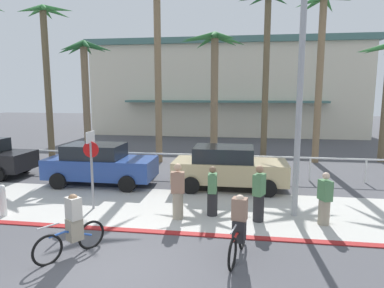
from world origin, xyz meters
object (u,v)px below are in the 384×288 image
at_px(bollard_0, 3,200).
at_px(palm_tree_5, 266,36).
at_px(palm_tree_2, 85,73).
at_px(car_blue_1, 100,164).
at_px(stop_sign_bike_lane, 91,159).
at_px(streetlight_curb, 302,75).
at_px(pedestrian_3, 325,201).
at_px(car_tan_2, 228,167).
at_px(cyclist_red_1, 239,228).
at_px(pedestrian_2, 178,194).
at_px(pedestrian_1, 212,193).
at_px(palm_tree_6, 321,43).
at_px(palm_tree_4, 214,65).
at_px(pedestrian_0, 259,196).
at_px(palm_tree_3, 158,38).
at_px(cyclist_blue_0, 73,227).
at_px(palm_tree_1, 46,49).

bearing_deg(bollard_0, palm_tree_5, 52.92).
bearing_deg(palm_tree_2, car_blue_1, -58.88).
height_order(stop_sign_bike_lane, palm_tree_5, palm_tree_5).
distance_m(streetlight_curb, pedestrian_3, 3.66).
relative_size(car_tan_2, cyclist_red_1, 2.45).
bearing_deg(pedestrian_2, pedestrian_1, 22.64).
bearing_deg(bollard_0, pedestrian_2, 6.06).
relative_size(car_tan_2, pedestrian_1, 2.81).
xyz_separation_m(palm_tree_6, car_blue_1, (-9.67, -5.98, -5.41)).
xyz_separation_m(palm_tree_5, palm_tree_6, (2.70, -1.34, -0.61)).
distance_m(palm_tree_4, pedestrian_2, 8.10).
xyz_separation_m(cyclist_red_1, pedestrian_0, (0.55, 2.22, 0.09)).
height_order(palm_tree_3, pedestrian_0, palm_tree_3).
bearing_deg(streetlight_curb, pedestrian_3, -27.19).
distance_m(cyclist_blue_0, cyclist_red_1, 3.88).
xyz_separation_m(stop_sign_bike_lane, pedestrian_0, (5.30, -0.33, -0.89)).
height_order(palm_tree_3, pedestrian_2, palm_tree_3).
distance_m(palm_tree_1, car_tan_2, 12.58).
bearing_deg(stop_sign_bike_lane, car_tan_2, 35.23).
distance_m(palm_tree_3, pedestrian_0, 11.08).
distance_m(streetlight_curb, palm_tree_2, 11.66).
height_order(bollard_0, palm_tree_4, palm_tree_4).
bearing_deg(stop_sign_bike_lane, pedestrian_1, -0.60).
xyz_separation_m(streetlight_curb, pedestrian_1, (-2.51, -0.13, -3.56)).
relative_size(palm_tree_1, palm_tree_3, 0.90).
bearing_deg(palm_tree_6, pedestrian_3, -99.52).
bearing_deg(streetlight_curb, bollard_0, -172.83).
height_order(palm_tree_4, car_blue_1, palm_tree_4).
relative_size(palm_tree_4, pedestrian_2, 3.85).
distance_m(bollard_0, cyclist_red_1, 7.38).
bearing_deg(palm_tree_6, palm_tree_5, 153.63).
height_order(palm_tree_6, car_blue_1, palm_tree_6).
relative_size(palm_tree_4, pedestrian_1, 4.22).
xyz_separation_m(bollard_0, pedestrian_0, (7.77, 0.70, 0.27)).
bearing_deg(palm_tree_2, cyclist_red_1, -48.77).
relative_size(pedestrian_0, pedestrian_3, 1.09).
height_order(car_tan_2, pedestrian_3, car_tan_2).
bearing_deg(pedestrian_3, car_tan_2, 131.25).
xyz_separation_m(bollard_0, car_tan_2, (6.73, 4.04, 0.35)).
xyz_separation_m(pedestrian_0, pedestrian_1, (-1.39, 0.28, -0.07)).
relative_size(palm_tree_6, pedestrian_1, 5.59).
height_order(palm_tree_5, cyclist_blue_0, palm_tree_5).
height_order(car_tan_2, pedestrian_2, pedestrian_2).
relative_size(bollard_0, streetlight_curb, 0.13).
xyz_separation_m(cyclist_red_1, pedestrian_3, (2.40, 2.26, 0.01)).
bearing_deg(car_tan_2, palm_tree_1, 154.85).
bearing_deg(streetlight_curb, pedestrian_2, -171.13).
bearing_deg(car_blue_1, palm_tree_6, 31.73).
xyz_separation_m(cyclist_blue_0, pedestrian_3, (6.25, 2.77, 0.01)).
relative_size(palm_tree_2, pedestrian_2, 3.72).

